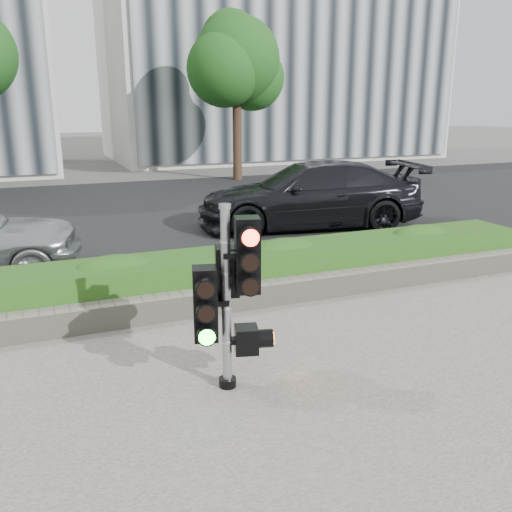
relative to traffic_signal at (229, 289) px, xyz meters
name	(u,v)px	position (x,y,z in m)	size (l,w,h in m)	color
ground	(258,372)	(0.41, 0.20, -1.11)	(120.00, 120.00, 0.00)	#51514C
road	(121,214)	(0.41, 10.20, -1.10)	(60.00, 13.00, 0.02)	black
curb	(185,285)	(0.41, 3.35, -1.05)	(60.00, 0.25, 0.12)	gray
stone_wall	(208,301)	(0.41, 2.10, -0.91)	(12.00, 0.32, 0.34)	gray
hedge	(195,277)	(0.41, 2.75, -0.74)	(12.00, 1.00, 0.68)	#458C2B
building_right	(269,49)	(11.41, 25.20, 4.89)	(18.00, 10.00, 12.00)	#B7B7B2
tree_right	(236,63)	(5.89, 15.75, 3.37)	(4.10, 3.58, 6.53)	black
traffic_signal	(229,289)	(0.00, 0.00, 0.00)	(0.72, 0.58, 1.96)	black
car_dark	(309,195)	(4.46, 6.73, -0.30)	(2.22, 5.45, 1.58)	black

